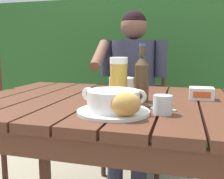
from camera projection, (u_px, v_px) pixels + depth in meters
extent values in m
cube|color=#512B1C|center=(4.00, 97.00, 1.36)|extent=(0.14, 0.93, 0.04)
cube|color=#512B1C|center=(29.00, 98.00, 1.32)|extent=(0.14, 0.93, 0.04)
cube|color=#512B1C|center=(56.00, 100.00, 1.28)|extent=(0.14, 0.93, 0.04)
cube|color=#512B1C|center=(84.00, 101.00, 1.24)|extent=(0.14, 0.93, 0.04)
cube|color=#512B1C|center=(114.00, 103.00, 1.21)|extent=(0.14, 0.93, 0.04)
cube|color=#512B1C|center=(146.00, 105.00, 1.17)|extent=(0.14, 0.93, 0.04)
cube|color=#512B1C|center=(181.00, 107.00, 1.13)|extent=(0.14, 0.93, 0.04)
cube|color=#512B1C|center=(217.00, 109.00, 1.09)|extent=(0.14, 0.93, 0.04)
cube|color=#512B1C|center=(78.00, 150.00, 0.80)|extent=(1.29, 0.03, 0.08)
cube|color=#512B1C|center=(132.00, 98.00, 1.63)|extent=(1.29, 0.03, 0.08)
cube|color=#512B1C|center=(44.00, 137.00, 1.83)|extent=(0.06, 0.06, 0.69)
cube|color=#295826|center=(154.00, 70.00, 2.82)|extent=(4.03, 0.60, 1.45)
cylinder|color=#4C3823|center=(183.00, 74.00, 2.89)|extent=(0.10, 0.10, 1.35)
cylinder|color=#4C3823|center=(134.00, 91.00, 3.07)|extent=(0.10, 0.10, 0.91)
sphere|color=#295826|center=(135.00, 30.00, 2.96)|extent=(0.92, 0.92, 0.92)
cylinder|color=#492B26|center=(157.00, 153.00, 1.85)|extent=(0.04, 0.04, 0.45)
cylinder|color=#492B26|center=(103.00, 147.00, 1.95)|extent=(0.04, 0.04, 0.45)
cylinder|color=#492B26|center=(162.00, 134.00, 2.25)|extent=(0.04, 0.04, 0.45)
cylinder|color=#492B26|center=(117.00, 130.00, 2.35)|extent=(0.04, 0.04, 0.45)
cube|color=#492B26|center=(135.00, 112.00, 2.06)|extent=(0.44, 0.46, 0.02)
cylinder|color=#492B26|center=(164.00, 78.00, 2.17)|extent=(0.04, 0.04, 0.53)
cylinder|color=#492B26|center=(117.00, 76.00, 2.28)|extent=(0.04, 0.04, 0.53)
cube|color=#492B26|center=(140.00, 86.00, 2.24)|extent=(0.40, 0.02, 0.04)
cube|color=#492B26|center=(140.00, 71.00, 2.22)|extent=(0.40, 0.02, 0.04)
cube|color=#492B26|center=(140.00, 55.00, 2.19)|extent=(0.40, 0.02, 0.04)
cylinder|color=#37384E|center=(139.00, 156.00, 1.79)|extent=(0.11, 0.11, 0.45)
cylinder|color=#37384E|center=(142.00, 112.00, 1.84)|extent=(0.13, 0.40, 0.13)
cylinder|color=#37384E|center=(115.00, 153.00, 1.84)|extent=(0.11, 0.11, 0.45)
cylinder|color=#37384E|center=(119.00, 111.00, 1.89)|extent=(0.13, 0.40, 0.13)
cylinder|color=#37384E|center=(133.00, 75.00, 1.92)|extent=(0.32, 0.32, 0.50)
sphere|color=brown|center=(134.00, 26.00, 1.87)|extent=(0.19, 0.19, 0.19)
sphere|color=black|center=(134.00, 23.00, 1.86)|extent=(0.18, 0.18, 0.18)
cylinder|color=#37384E|center=(161.00, 59.00, 1.83)|extent=(0.08, 0.08, 0.26)
cylinder|color=#37384E|center=(107.00, 58.00, 1.93)|extent=(0.08, 0.08, 0.26)
cylinder|color=brown|center=(100.00, 55.00, 1.78)|extent=(0.07, 0.25, 0.21)
cylinder|color=brown|center=(4.00, 164.00, 1.67)|extent=(0.04, 0.04, 0.44)
cylinder|color=white|center=(113.00, 111.00, 0.94)|extent=(0.26, 0.26, 0.01)
cylinder|color=white|center=(113.00, 100.00, 0.94)|extent=(0.19, 0.19, 0.07)
cylinder|color=#9D3F28|center=(113.00, 96.00, 0.93)|extent=(0.17, 0.17, 0.01)
torus|color=white|center=(88.00, 94.00, 0.96)|extent=(0.05, 0.01, 0.05)
torus|color=white|center=(139.00, 96.00, 0.91)|extent=(0.05, 0.01, 0.05)
ellipsoid|color=#CD9347|center=(126.00, 104.00, 0.85)|extent=(0.12, 0.10, 0.08)
cylinder|color=gold|center=(119.00, 83.00, 1.13)|extent=(0.08, 0.08, 0.17)
cylinder|color=white|center=(119.00, 60.00, 1.11)|extent=(0.08, 0.08, 0.03)
cylinder|color=#4B351F|center=(142.00, 83.00, 1.15)|extent=(0.06, 0.06, 0.16)
cone|color=#4B351F|center=(142.00, 60.00, 1.13)|extent=(0.06, 0.06, 0.04)
cylinder|color=#4B351F|center=(142.00, 51.00, 1.12)|extent=(0.02, 0.02, 0.04)
cylinder|color=#395286|center=(142.00, 45.00, 1.12)|extent=(0.03, 0.03, 0.01)
cylinder|color=silver|center=(163.00, 105.00, 0.92)|extent=(0.07, 0.07, 0.07)
cube|color=white|center=(201.00, 93.00, 1.20)|extent=(0.11, 0.08, 0.05)
cube|color=#DA5523|center=(202.00, 95.00, 1.16)|extent=(0.07, 0.00, 0.03)
cube|color=silver|center=(159.00, 109.00, 0.99)|extent=(0.13, 0.04, 0.00)
cube|color=black|center=(142.00, 107.00, 1.02)|extent=(0.07, 0.03, 0.01)
cylinder|color=white|center=(121.00, 83.00, 1.56)|extent=(0.15, 0.15, 0.06)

